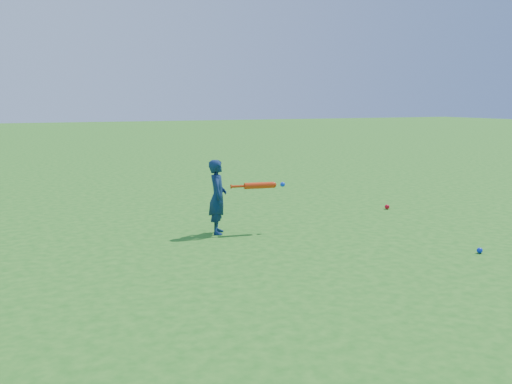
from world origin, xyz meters
TOP-DOWN VIEW (x-y plane):
  - ground at (0.00, 0.00)m, footprint 80.00×80.00m
  - child at (0.28, 0.54)m, footprint 0.33×0.40m
  - ground_ball_red at (3.23, 0.99)m, footprint 0.07×0.07m
  - ground_ball_blue at (2.57, -1.53)m, footprint 0.06×0.06m
  - bat_swing at (0.82, 0.42)m, footprint 0.71×0.16m

SIDE VIEW (x-z plane):
  - ground at x=0.00m, z-range 0.00..0.00m
  - ground_ball_blue at x=2.57m, z-range 0.00..0.06m
  - ground_ball_red at x=3.23m, z-range 0.00..0.07m
  - child at x=0.28m, z-range 0.00..0.94m
  - bat_swing at x=0.82m, z-range 0.56..0.64m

